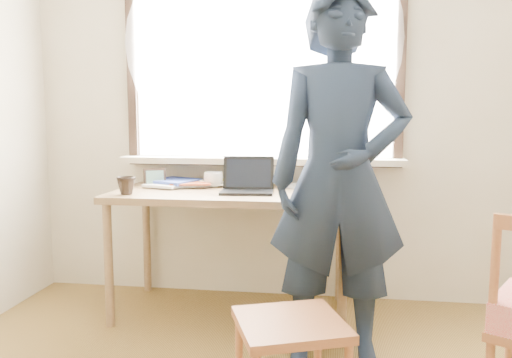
# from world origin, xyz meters

# --- Properties ---
(desk) EXTENTS (1.43, 0.72, 0.77)m
(desk) POSITION_xyz_m (-0.34, 1.63, 0.69)
(desk) COLOR olive
(desk) RESTS_ON ground
(laptop) EXTENTS (0.32, 0.27, 0.21)m
(laptop) POSITION_xyz_m (-0.23, 1.59, 0.82)
(laptop) COLOR black
(laptop) RESTS_ON desk
(mug_white) EXTENTS (0.17, 0.17, 0.10)m
(mug_white) POSITION_xyz_m (-0.49, 1.78, 0.81)
(mug_white) COLOR white
(mug_white) RESTS_ON desk
(mug_dark) EXTENTS (0.12, 0.12, 0.10)m
(mug_dark) POSITION_xyz_m (-0.92, 1.41, 0.82)
(mug_dark) COLOR black
(mug_dark) RESTS_ON desk
(mouse) EXTENTS (0.09, 0.06, 0.03)m
(mouse) POSITION_xyz_m (0.16, 1.53, 0.78)
(mouse) COLOR black
(mouse) RESTS_ON desk
(desk_clutter) EXTENTS (0.84, 0.43, 0.05)m
(desk_clutter) POSITION_xyz_m (-0.50, 1.81, 0.79)
(desk_clutter) COLOR white
(desk_clutter) RESTS_ON desk
(book_a) EXTENTS (0.20, 0.27, 0.02)m
(book_a) POSITION_xyz_m (-0.77, 1.80, 0.78)
(book_a) COLOR white
(book_a) RESTS_ON desk
(book_b) EXTENTS (0.25, 0.28, 0.02)m
(book_b) POSITION_xyz_m (0.01, 1.90, 0.78)
(book_b) COLOR white
(book_b) RESTS_ON desk
(picture_frame) EXTENTS (0.13, 0.08, 0.11)m
(picture_frame) POSITION_xyz_m (-0.86, 1.73, 0.82)
(picture_frame) COLOR black
(picture_frame) RESTS_ON desk
(work_chair) EXTENTS (0.52, 0.51, 0.42)m
(work_chair) POSITION_xyz_m (0.10, 0.57, 0.35)
(work_chair) COLOR #985931
(work_chair) RESTS_ON ground
(person) EXTENTS (0.69, 0.48, 1.83)m
(person) POSITION_xyz_m (0.29, 1.09, 0.91)
(person) COLOR #151E30
(person) RESTS_ON ground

